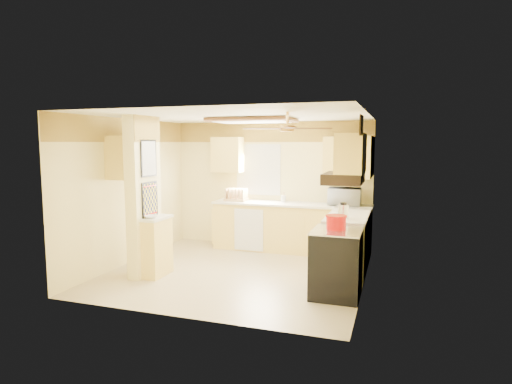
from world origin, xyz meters
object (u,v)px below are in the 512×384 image
(stove, at_px, (337,263))
(microwave, at_px, (345,197))
(dutch_oven, at_px, (336,222))
(bowl, at_px, (151,217))
(kettle, at_px, (343,211))

(stove, relative_size, microwave, 1.58)
(stove, xyz_separation_m, dutch_oven, (-0.02, 0.05, 0.55))
(bowl, xyz_separation_m, kettle, (2.78, 0.94, 0.09))
(stove, xyz_separation_m, bowl, (-2.80, -0.14, 0.50))
(stove, bearing_deg, kettle, 91.42)
(dutch_oven, bearing_deg, kettle, 89.76)
(dutch_oven, bearing_deg, bowl, -176.17)
(stove, distance_m, bowl, 2.85)
(bowl, xyz_separation_m, dutch_oven, (2.78, 0.19, 0.05))
(stove, height_order, bowl, bowl)
(stove, xyz_separation_m, microwave, (-0.16, 2.18, 0.64))
(dutch_oven, xyz_separation_m, kettle, (0.00, 0.76, 0.04))
(microwave, bearing_deg, bowl, 41.03)
(microwave, relative_size, bowl, 2.96)
(stove, bearing_deg, dutch_oven, 116.61)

